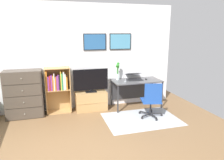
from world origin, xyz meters
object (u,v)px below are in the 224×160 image
object	(u,v)px
dresser	(24,94)
computer_mouse	(146,79)
tv_stand	(91,101)
office_chair	(152,99)
bamboo_vase	(118,71)
wine_glass	(125,77)
television	(91,81)
desk	(135,84)
bookshelf	(57,86)
laptop	(134,77)

from	to	relation	value
dresser	computer_mouse	xyz separation A→B (m)	(3.08, -0.11, 0.19)
tv_stand	computer_mouse	bearing A→B (deg)	-4.79
office_chair	bamboo_vase	distance (m)	1.24
computer_mouse	wine_glass	distance (m)	0.63
tv_stand	bamboo_vase	distance (m)	1.06
tv_stand	bamboo_vase	bearing A→B (deg)	5.35
television	computer_mouse	world-z (taller)	television
bamboo_vase	wine_glass	xyz separation A→B (m)	(0.12, -0.27, -0.11)
dresser	desk	distance (m)	2.81
bamboo_vase	wine_glass	size ratio (longest dim) A/B	2.61
bookshelf	tv_stand	xyz separation A→B (m)	(0.82, -0.04, -0.45)
dresser	bamboo_vase	size ratio (longest dim) A/B	2.40
dresser	wine_glass	size ratio (longest dim) A/B	6.26
bookshelf	tv_stand	distance (m)	0.94
laptop	wine_glass	world-z (taller)	wine_glass
wine_glass	dresser	bearing A→B (deg)	175.71
dresser	television	xyz separation A→B (m)	(1.59, -0.01, 0.22)
bamboo_vase	television	bearing A→B (deg)	-172.95
bookshelf	wine_glass	distance (m)	1.72
television	dresser	bearing A→B (deg)	179.74
office_chair	bamboo_vase	size ratio (longest dim) A/B	1.83
office_chair	computer_mouse	distance (m)	0.88
television	bamboo_vase	xyz separation A→B (m)	(0.74, 0.09, 0.21)
office_chair	laptop	size ratio (longest dim) A/B	1.89
computer_mouse	bookshelf	bearing A→B (deg)	175.87
dresser	bookshelf	bearing A→B (deg)	4.27
desk	bamboo_vase	xyz separation A→B (m)	(-0.47, 0.11, 0.38)
desk	laptop	world-z (taller)	laptop
television	wine_glass	bearing A→B (deg)	-11.55
desk	bookshelf	bearing A→B (deg)	177.75
television	bamboo_vase	bearing A→B (deg)	7.05
television	laptop	world-z (taller)	television
office_chair	laptop	xyz separation A→B (m)	(-0.07, 0.93, 0.35)
laptop	bamboo_vase	bearing A→B (deg)	176.86
laptop	bamboo_vase	world-z (taller)	bamboo_vase
television	computer_mouse	size ratio (longest dim) A/B	8.52
computer_mouse	wine_glass	xyz separation A→B (m)	(-0.61, -0.08, 0.12)
computer_mouse	laptop	bearing A→B (deg)	155.10
laptop	wine_glass	size ratio (longest dim) A/B	2.53
dresser	laptop	xyz separation A→B (m)	(2.79, 0.03, 0.24)
dresser	laptop	distance (m)	2.80
dresser	bamboo_vase	world-z (taller)	bamboo_vase
bookshelf	dresser	bearing A→B (deg)	-175.73
bamboo_vase	office_chair	bearing A→B (deg)	-62.29
dresser	laptop	bearing A→B (deg)	0.52
bamboo_vase	computer_mouse	bearing A→B (deg)	-14.72
desk	computer_mouse	size ratio (longest dim) A/B	12.33
dresser	tv_stand	bearing A→B (deg)	0.54
tv_stand	laptop	distance (m)	1.32
wine_glass	desk	bearing A→B (deg)	25.25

